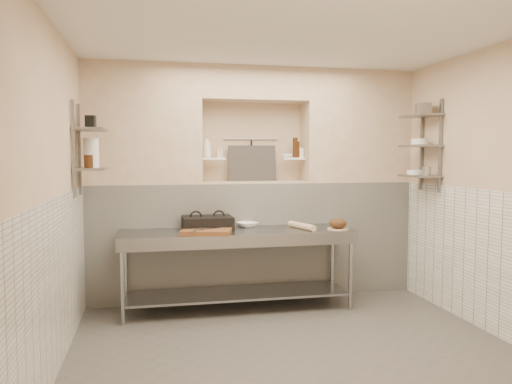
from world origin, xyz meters
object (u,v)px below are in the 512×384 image
object	(u,v)px
mixing_bowl	(247,225)
rolling_pin	(302,226)
bread_loaf	(338,223)
bottle_soap	(207,147)
bowl_alcove	(287,156)
cutting_board	(206,232)
prep_table	(238,253)
panini_press	(208,223)
jug_left	(91,153)

from	to	relation	value
mixing_bowl	rolling_pin	world-z (taller)	rolling_pin
rolling_pin	bread_loaf	xyz separation A→B (m)	(0.39, -0.12, 0.04)
bottle_soap	bowl_alcove	bearing A→B (deg)	0.36
bottle_soap	cutting_board	bearing A→B (deg)	-97.13
prep_table	bottle_soap	size ratio (longest dim) A/B	9.97
panini_press	bottle_soap	distance (m)	0.97
jug_left	bread_loaf	bearing A→B (deg)	-1.88
cutting_board	bottle_soap	bearing A→B (deg)	82.87
bread_loaf	bowl_alcove	bearing A→B (deg)	119.46
bread_loaf	cutting_board	bearing A→B (deg)	-179.96
rolling_pin	prep_table	bearing A→B (deg)	177.34
cutting_board	mixing_bowl	xyz separation A→B (m)	(0.53, 0.41, 0.01)
mixing_bowl	bowl_alcove	world-z (taller)	bowl_alcove
prep_table	bottle_soap	world-z (taller)	bottle_soap
panini_press	cutting_board	distance (m)	0.29
rolling_pin	bowl_alcove	bearing A→B (deg)	91.27
bread_loaf	bottle_soap	bearing A→B (deg)	153.17
cutting_board	bread_loaf	size ratio (longest dim) A/B	2.65
prep_table	bottle_soap	bearing A→B (deg)	116.41
bottle_soap	bowl_alcove	size ratio (longest dim) A/B	1.77
rolling_pin	jug_left	world-z (taller)	jug_left
cutting_board	panini_press	bearing A→B (deg)	81.38
bowl_alcove	cutting_board	bearing A→B (deg)	-146.61
jug_left	bowl_alcove	bearing A→B (deg)	15.55
panini_press	bread_loaf	world-z (taller)	panini_press
prep_table	bottle_soap	distance (m)	1.35
jug_left	prep_table	bearing A→B (deg)	2.49
cutting_board	bowl_alcove	bearing A→B (deg)	33.39
cutting_board	bottle_soap	xyz separation A→B (m)	(0.09, 0.71, 0.92)
cutting_board	mixing_bowl	size ratio (longest dim) A/B	2.22
panini_press	rolling_pin	world-z (taller)	panini_press
bread_loaf	jug_left	size ratio (longest dim) A/B	0.65
panini_press	bottle_soap	size ratio (longest dim) A/B	2.16
bowl_alcove	jug_left	xyz separation A→B (m)	(-2.26, -0.63, 0.03)
mixing_bowl	rolling_pin	bearing A→B (deg)	-26.48
panini_press	jug_left	size ratio (longest dim) A/B	1.87
bowl_alcove	bread_loaf	bearing A→B (deg)	-60.54
bowl_alcove	jug_left	distance (m)	2.35
cutting_board	mixing_bowl	world-z (taller)	mixing_bowl
mixing_bowl	jug_left	xyz separation A→B (m)	(-1.70, -0.32, 0.83)
rolling_pin	jug_left	bearing A→B (deg)	-179.18
panini_press	bread_loaf	bearing A→B (deg)	-12.62
panini_press	bottle_soap	world-z (taller)	bottle_soap
rolling_pin	bottle_soap	size ratio (longest dim) A/B	1.78
bottle_soap	mixing_bowl	bearing A→B (deg)	-34.77
bowl_alcove	bottle_soap	bearing A→B (deg)	-179.64
cutting_board	bowl_alcove	size ratio (longest dim) A/B	3.51
rolling_pin	jug_left	xyz separation A→B (m)	(-2.27, -0.03, 0.83)
mixing_bowl	rolling_pin	xyz separation A→B (m)	(0.58, -0.29, 0.01)
panini_press	bowl_alcove	size ratio (longest dim) A/B	3.83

